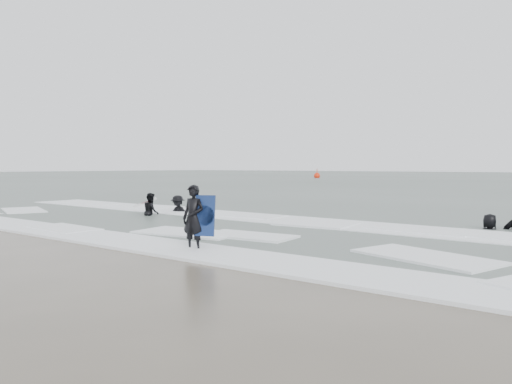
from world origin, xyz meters
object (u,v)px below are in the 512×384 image
Objects in this scene: surfer_wading at (151,217)px; surfer_right_far at (490,231)px; surfer_breaker at (178,213)px; surfer_centre at (193,251)px; buoy at (317,176)px.

surfer_right_far reaches higher than surfer_wading.
surfer_right_far is (11.59, 3.83, 0.00)m from surfer_wading.
surfer_right_far is at bearing -127.96° from surfer_wading.
surfer_centre is at bearing -51.48° from surfer_breaker.
surfer_centre is at bearing 51.82° from surfer_right_far.
surfer_breaker is at bearing -63.72° from buoy.
buoy reaches higher than surfer_centre.
buoy is at bearing 111.97° from surfer_centre.
surfer_wading is 0.93× the size of surfer_breaker.
surfer_centre is 0.96× the size of buoy.
surfer_wading is at bearing -64.20° from buoy.
surfer_breaker is at bearing -48.76° from surfer_wading.
buoy reaches higher than surfer_breaker.
surfer_wading is at bearing -93.83° from surfer_breaker.
surfer_centre is 9.51m from surfer_right_far.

